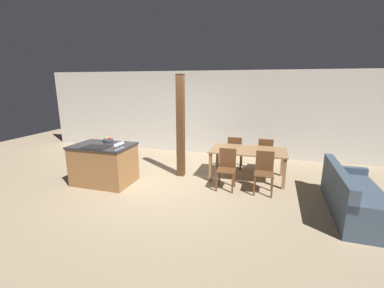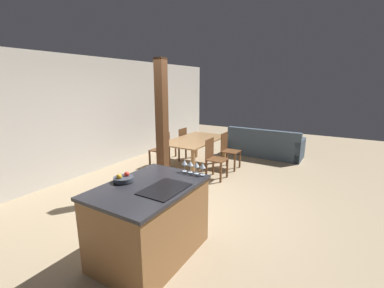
{
  "view_description": "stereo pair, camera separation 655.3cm",
  "coord_description": "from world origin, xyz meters",
  "px_view_note": "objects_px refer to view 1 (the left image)",
  "views": [
    {
      "loc": [
        2.23,
        -5.33,
        2.34
      ],
      "look_at": [
        0.6,
        0.2,
        0.95
      ],
      "focal_mm": 24.0,
      "sensor_mm": 36.0,
      "label": 1
    },
    {
      "loc": [
        -3.56,
        -2.27,
        2.1
      ],
      "look_at": [
        0.6,
        0.2,
        0.95
      ],
      "focal_mm": 24.0,
      "sensor_mm": 36.0,
      "label": 2
    }
  ],
  "objects_px": {
    "wine_glass_near": "(115,145)",
    "dining_chair_far_right": "(265,154)",
    "timber_post": "(181,127)",
    "wine_glass_end": "(122,142)",
    "dining_chair_near_right": "(264,171)",
    "wine_glass_middle": "(118,144)",
    "dining_table": "(248,153)",
    "kitchen_island": "(104,164)",
    "couch": "(354,198)",
    "dining_chair_near_left": "(227,168)",
    "fruit_bowl": "(108,140)",
    "wine_glass_far": "(120,143)",
    "dining_chair_far_left": "(235,151)"
  },
  "relations": [
    {
      "from": "wine_glass_near",
      "to": "dining_chair_far_right",
      "type": "distance_m",
      "value": 3.89
    },
    {
      "from": "wine_glass_near",
      "to": "timber_post",
      "type": "height_order",
      "value": "timber_post"
    },
    {
      "from": "wine_glass_end",
      "to": "dining_chair_near_right",
      "type": "height_order",
      "value": "wine_glass_end"
    },
    {
      "from": "wine_glass_middle",
      "to": "dining_chair_far_right",
      "type": "distance_m",
      "value": 3.84
    },
    {
      "from": "wine_glass_near",
      "to": "dining_table",
      "type": "height_order",
      "value": "wine_glass_near"
    },
    {
      "from": "kitchen_island",
      "to": "wine_glass_middle",
      "type": "relative_size",
      "value": 8.55
    },
    {
      "from": "wine_glass_middle",
      "to": "wine_glass_end",
      "type": "relative_size",
      "value": 1.0
    },
    {
      "from": "couch",
      "to": "timber_post",
      "type": "bearing_deg",
      "value": 76.4
    },
    {
      "from": "timber_post",
      "to": "wine_glass_end",
      "type": "bearing_deg",
      "value": -131.42
    },
    {
      "from": "wine_glass_middle",
      "to": "dining_chair_near_left",
      "type": "relative_size",
      "value": 0.18
    },
    {
      "from": "dining_chair_far_right",
      "to": "fruit_bowl",
      "type": "bearing_deg",
      "value": 23.9
    },
    {
      "from": "fruit_bowl",
      "to": "dining_chair_far_right",
      "type": "relative_size",
      "value": 0.27
    },
    {
      "from": "fruit_bowl",
      "to": "timber_post",
      "type": "distance_m",
      "value": 1.8
    },
    {
      "from": "wine_glass_end",
      "to": "kitchen_island",
      "type": "bearing_deg",
      "value": 168.5
    },
    {
      "from": "dining_chair_far_right",
      "to": "dining_chair_near_right",
      "type": "bearing_deg",
      "value": 90.0
    },
    {
      "from": "fruit_bowl",
      "to": "dining_table",
      "type": "distance_m",
      "value": 3.44
    },
    {
      "from": "wine_glass_middle",
      "to": "couch",
      "type": "xyz_separation_m",
      "value": [
        4.63,
        0.32,
        -0.78
      ]
    },
    {
      "from": "fruit_bowl",
      "to": "couch",
      "type": "bearing_deg",
      "value": -3.46
    },
    {
      "from": "wine_glass_far",
      "to": "couch",
      "type": "bearing_deg",
      "value": 2.78
    },
    {
      "from": "dining_chair_far_right",
      "to": "dining_chair_near_left",
      "type": "bearing_deg",
      "value": 61.11
    },
    {
      "from": "wine_glass_middle",
      "to": "wine_glass_far",
      "type": "height_order",
      "value": "same"
    },
    {
      "from": "dining_table",
      "to": "dining_chair_far_left",
      "type": "xyz_separation_m",
      "value": [
        -0.41,
        0.74,
        -0.18
      ]
    },
    {
      "from": "wine_glass_middle",
      "to": "fruit_bowl",
      "type": "bearing_deg",
      "value": 136.63
    },
    {
      "from": "dining_chair_near_right",
      "to": "dining_chair_near_left",
      "type": "bearing_deg",
      "value": 180.0
    },
    {
      "from": "dining_chair_near_left",
      "to": "dining_chair_near_right",
      "type": "relative_size",
      "value": 1.0
    },
    {
      "from": "fruit_bowl",
      "to": "timber_post",
      "type": "bearing_deg",
      "value": 21.59
    },
    {
      "from": "dining_chair_near_right",
      "to": "dining_chair_far_left",
      "type": "distance_m",
      "value": 1.68
    },
    {
      "from": "kitchen_island",
      "to": "dining_table",
      "type": "bearing_deg",
      "value": 20.94
    },
    {
      "from": "wine_glass_near",
      "to": "dining_table",
      "type": "bearing_deg",
      "value": 31.93
    },
    {
      "from": "kitchen_island",
      "to": "dining_chair_near_left",
      "type": "bearing_deg",
      "value": 10.03
    },
    {
      "from": "dining_chair_near_left",
      "to": "timber_post",
      "type": "bearing_deg",
      "value": 158.71
    },
    {
      "from": "kitchen_island",
      "to": "dining_chair_near_right",
      "type": "xyz_separation_m",
      "value": [
        3.63,
        0.5,
        0.01
      ]
    },
    {
      "from": "dining_table",
      "to": "wine_glass_far",
      "type": "bearing_deg",
      "value": -151.07
    },
    {
      "from": "kitchen_island",
      "to": "wine_glass_middle",
      "type": "bearing_deg",
      "value": -27.02
    },
    {
      "from": "wine_glass_middle",
      "to": "dining_chair_near_right",
      "type": "relative_size",
      "value": 0.18
    },
    {
      "from": "wine_glass_far",
      "to": "dining_chair_near_left",
      "type": "distance_m",
      "value": 2.4
    },
    {
      "from": "kitchen_island",
      "to": "wine_glass_near",
      "type": "height_order",
      "value": "wine_glass_near"
    },
    {
      "from": "dining_chair_near_right",
      "to": "couch",
      "type": "relative_size",
      "value": 0.43
    },
    {
      "from": "dining_chair_far_left",
      "to": "timber_post",
      "type": "relative_size",
      "value": 0.35
    },
    {
      "from": "kitchen_island",
      "to": "fruit_bowl",
      "type": "xyz_separation_m",
      "value": [
        -0.07,
        0.33,
        0.51
      ]
    },
    {
      "from": "kitchen_island",
      "to": "dining_chair_near_right",
      "type": "height_order",
      "value": "kitchen_island"
    },
    {
      "from": "fruit_bowl",
      "to": "wine_glass_far",
      "type": "distance_m",
      "value": 0.87
    },
    {
      "from": "dining_chair_near_left",
      "to": "dining_chair_far_right",
      "type": "relative_size",
      "value": 1.0
    },
    {
      "from": "wine_glass_near",
      "to": "dining_chair_near_right",
      "type": "height_order",
      "value": "wine_glass_near"
    },
    {
      "from": "dining_chair_near_right",
      "to": "dining_table",
      "type": "bearing_deg",
      "value": 118.89
    },
    {
      "from": "dining_chair_far_left",
      "to": "timber_post",
      "type": "xyz_separation_m",
      "value": [
        -1.24,
        -0.99,
        0.79
      ]
    },
    {
      "from": "wine_glass_far",
      "to": "dining_chair_near_left",
      "type": "bearing_deg",
      "value": 17.85
    },
    {
      "from": "wine_glass_end",
      "to": "wine_glass_near",
      "type": "bearing_deg",
      "value": -90.0
    },
    {
      "from": "fruit_bowl",
      "to": "dining_chair_far_left",
      "type": "bearing_deg",
      "value": 29.57
    },
    {
      "from": "wine_glass_end",
      "to": "wine_glass_far",
      "type": "bearing_deg",
      "value": -90.0
    }
  ]
}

